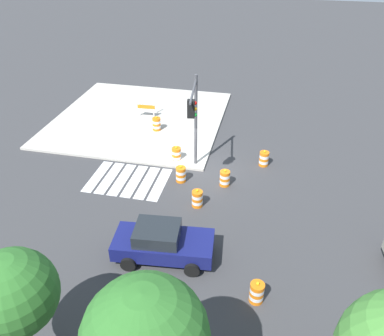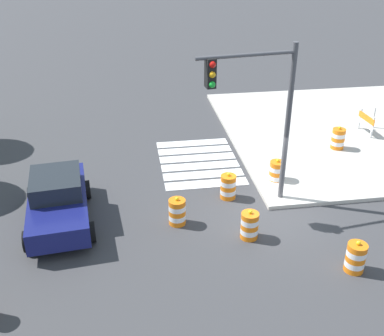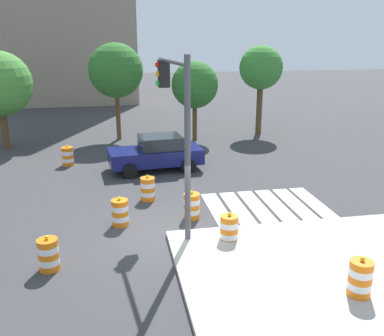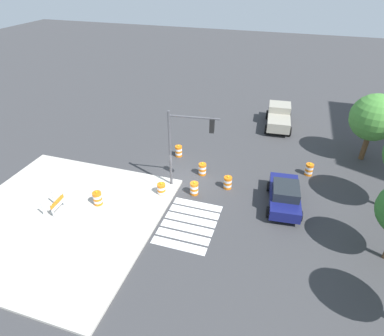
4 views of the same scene
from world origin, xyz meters
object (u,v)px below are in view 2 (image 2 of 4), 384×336
at_px(traffic_barrel_lane_center, 356,257).
at_px(traffic_barrel_on_sidewalk, 338,139).
at_px(traffic_barrel_median_near, 250,225).
at_px(traffic_barrel_crosswalk_end, 277,172).
at_px(traffic_light_pole, 258,100).
at_px(sports_car, 58,200).
at_px(traffic_barrel_median_far, 228,187).
at_px(construction_barricade, 369,121).
at_px(traffic_barrel_far_curb, 177,212).

height_order(traffic_barrel_lane_center, traffic_barrel_on_sidewalk, traffic_barrel_on_sidewalk).
bearing_deg(traffic_barrel_on_sidewalk, traffic_barrel_median_near, 135.77).
height_order(traffic_barrel_crosswalk_end, traffic_light_pole, traffic_light_pole).
xyz_separation_m(sports_car, traffic_barrel_on_sidewalk, (3.69, -11.40, -0.21)).
bearing_deg(traffic_barrel_on_sidewalk, traffic_barrel_lane_center, 159.40).
height_order(sports_car, traffic_barrel_median_far, sports_car).
xyz_separation_m(construction_barricade, traffic_light_pole, (-5.06, 6.97, 3.19)).
xyz_separation_m(traffic_barrel_median_far, traffic_barrel_lane_center, (-4.45, -2.71, 0.00)).
height_order(construction_barricade, traffic_light_pole, traffic_light_pole).
height_order(sports_car, traffic_barrel_median_near, sports_car).
distance_m(traffic_barrel_crosswalk_end, construction_barricade, 6.69).
relative_size(traffic_barrel_far_curb, traffic_light_pole, 0.19).
xyz_separation_m(sports_car, traffic_light_pole, (0.00, -6.55, 3.10)).
bearing_deg(traffic_barrel_median_far, traffic_barrel_crosswalk_end, -69.14).
relative_size(sports_car, traffic_barrel_median_near, 4.37).
distance_m(traffic_barrel_crosswalk_end, traffic_barrel_median_near, 3.78).
bearing_deg(traffic_barrel_far_curb, traffic_barrel_median_near, -117.30).
distance_m(traffic_barrel_far_curb, construction_barricade, 11.29).
bearing_deg(traffic_barrel_median_far, traffic_light_pole, -131.40).
distance_m(traffic_barrel_crosswalk_end, traffic_barrel_lane_center, 5.28).
xyz_separation_m(traffic_barrel_far_curb, traffic_light_pole, (0.75, -2.70, 3.46)).
height_order(traffic_barrel_median_far, traffic_light_pole, traffic_light_pole).
bearing_deg(traffic_light_pole, sports_car, 90.01).
bearing_deg(traffic_barrel_crosswalk_end, sports_car, 99.98).
relative_size(traffic_barrel_median_near, traffic_barrel_far_curb, 1.00).
bearing_deg(construction_barricade, traffic_barrel_far_curb, 121.02).
distance_m(traffic_barrel_crosswalk_end, traffic_light_pole, 3.97).
distance_m(traffic_barrel_median_far, construction_barricade, 8.86).
xyz_separation_m(sports_car, traffic_barrel_lane_center, (-3.84, -8.57, -0.36)).
bearing_deg(traffic_barrel_lane_center, construction_barricade, -29.05).
distance_m(sports_car, traffic_barrel_lane_center, 9.40).
distance_m(traffic_barrel_far_curb, traffic_barrel_on_sidewalk, 8.76).
bearing_deg(construction_barricade, sports_car, 110.54).
relative_size(sports_car, traffic_barrel_lane_center, 4.37).
bearing_deg(traffic_barrel_on_sidewalk, traffic_barrel_far_curb, 120.44).
bearing_deg(traffic_barrel_median_near, traffic_barrel_on_sidewalk, -44.23).
height_order(traffic_barrel_on_sidewalk, construction_barricade, traffic_barrel_on_sidewalk).
distance_m(traffic_barrel_median_far, traffic_barrel_far_curb, 2.43).
distance_m(traffic_barrel_median_near, traffic_barrel_lane_center, 3.25).
bearing_deg(traffic_barrel_crosswalk_end, construction_barricade, -56.72).
xyz_separation_m(traffic_barrel_crosswalk_end, traffic_barrel_on_sidewalk, (2.29, -3.48, 0.15)).
relative_size(traffic_barrel_median_near, traffic_barrel_median_far, 1.00).
bearing_deg(traffic_barrel_median_near, traffic_barrel_crosswalk_end, -30.62).
bearing_deg(traffic_barrel_on_sidewalk, traffic_barrel_crosswalk_end, 123.43).
bearing_deg(traffic_barrel_median_far, construction_barricade, -59.80).
bearing_deg(traffic_barrel_far_curb, traffic_barrel_on_sidewalk, -59.56).
bearing_deg(traffic_barrel_far_curb, traffic_barrel_crosswalk_end, -62.26).
bearing_deg(traffic_barrel_crosswalk_end, traffic_barrel_far_curb, 117.74).
xyz_separation_m(traffic_barrel_median_near, traffic_barrel_median_far, (2.47, 0.14, 0.00)).
relative_size(traffic_barrel_on_sidewalk, construction_barricade, 0.78).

